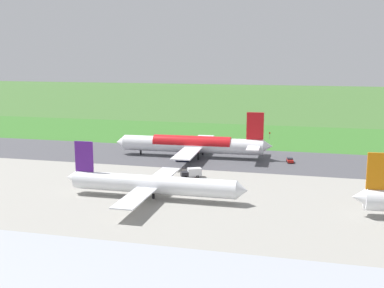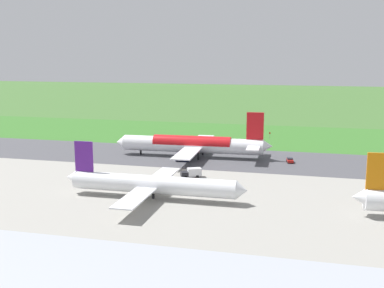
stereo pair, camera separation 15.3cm
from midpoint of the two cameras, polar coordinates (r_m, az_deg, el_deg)
ground_plane at (r=160.61m, az=4.75°, el=-1.80°), size 800.00×800.00×0.00m
runway_asphalt at (r=160.60m, az=4.75°, el=-1.79°), size 600.00×34.72×0.06m
apron_concrete at (r=115.03m, az=0.81°, el=-6.77°), size 440.00×110.00×0.05m
grass_verge_foreground at (r=200.21m, az=6.67°, el=0.64°), size 600.00×80.00×0.04m
airliner_main at (r=162.41m, az=0.10°, el=-0.06°), size 54.09×44.20×15.88m
airliner_parked_mid at (r=116.30m, az=-4.79°, el=-4.76°), size 45.62×37.22×13.35m
service_car_followme at (r=157.98m, az=11.52°, el=-1.87°), size 2.53×4.46×1.62m
service_truck_fuel at (r=136.25m, az=-0.03°, el=-3.41°), size 6.19×4.65×2.65m
no_stopping_sign at (r=200.28m, az=9.18°, el=1.06°), size 0.60×0.10×2.81m
traffic_cone_orange at (r=198.25m, az=6.82°, el=0.62°), size 0.40×0.40×0.55m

